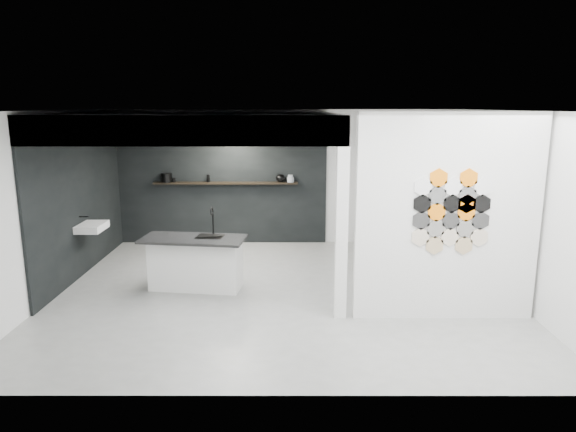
# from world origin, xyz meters

# --- Properties ---
(floor) EXTENTS (7.00, 6.00, 0.01)m
(floor) POSITION_xyz_m (0.00, 0.00, -0.01)
(floor) COLOR gray
(partition_panel) EXTENTS (2.45, 0.15, 2.80)m
(partition_panel) POSITION_xyz_m (2.23, -1.00, 1.40)
(partition_panel) COLOR silver
(partition_panel) RESTS_ON floor
(bay_clad_back) EXTENTS (4.40, 0.04, 2.35)m
(bay_clad_back) POSITION_xyz_m (-1.30, 2.97, 1.18)
(bay_clad_back) COLOR black
(bay_clad_back) RESTS_ON floor
(bay_clad_left) EXTENTS (0.04, 4.00, 2.35)m
(bay_clad_left) POSITION_xyz_m (-3.47, 1.00, 1.18)
(bay_clad_left) COLOR black
(bay_clad_left) RESTS_ON floor
(bulkhead) EXTENTS (4.40, 4.00, 0.40)m
(bulkhead) POSITION_xyz_m (-1.30, 1.00, 2.55)
(bulkhead) COLOR silver
(bulkhead) RESTS_ON corner_column
(corner_column) EXTENTS (0.16, 0.16, 2.35)m
(corner_column) POSITION_xyz_m (0.82, -1.00, 1.18)
(corner_column) COLOR silver
(corner_column) RESTS_ON floor
(fascia_beam) EXTENTS (4.40, 0.16, 0.40)m
(fascia_beam) POSITION_xyz_m (-1.30, -0.92, 2.55)
(fascia_beam) COLOR silver
(fascia_beam) RESTS_ON corner_column
(wall_basin) EXTENTS (0.40, 0.60, 0.12)m
(wall_basin) POSITION_xyz_m (-3.24, 0.80, 0.85)
(wall_basin) COLOR silver
(wall_basin) RESTS_ON bay_clad_left
(display_shelf) EXTENTS (3.00, 0.15, 0.04)m
(display_shelf) POSITION_xyz_m (-1.20, 2.87, 1.30)
(display_shelf) COLOR black
(display_shelf) RESTS_ON bay_clad_back
(kitchen_island) EXTENTS (1.69, 0.91, 1.30)m
(kitchen_island) POSITION_xyz_m (-1.37, 0.13, 0.44)
(kitchen_island) COLOR silver
(kitchen_island) RESTS_ON floor
(stockpot) EXTENTS (0.26, 0.26, 0.18)m
(stockpot) POSITION_xyz_m (-2.42, 2.87, 1.41)
(stockpot) COLOR black
(stockpot) RESTS_ON display_shelf
(kettle) EXTENTS (0.24, 0.24, 0.17)m
(kettle) POSITION_xyz_m (-0.06, 2.87, 1.40)
(kettle) COLOR black
(kettle) RESTS_ON display_shelf
(glass_bowl) EXTENTS (0.18, 0.18, 0.11)m
(glass_bowl) POSITION_xyz_m (0.15, 2.87, 1.37)
(glass_bowl) COLOR gray
(glass_bowl) RESTS_ON display_shelf
(glass_vase) EXTENTS (0.14, 0.14, 0.15)m
(glass_vase) POSITION_xyz_m (0.15, 2.87, 1.40)
(glass_vase) COLOR gray
(glass_vase) RESTS_ON display_shelf
(bottle_dark) EXTENTS (0.07, 0.07, 0.16)m
(bottle_dark) POSITION_xyz_m (-1.56, 2.87, 1.40)
(bottle_dark) COLOR black
(bottle_dark) RESTS_ON display_shelf
(utensil_cup) EXTENTS (0.08, 0.08, 0.09)m
(utensil_cup) POSITION_xyz_m (-2.27, 2.87, 1.36)
(utensil_cup) COLOR black
(utensil_cup) RESTS_ON display_shelf
(hex_tile_cluster) EXTENTS (1.04, 0.02, 1.16)m
(hex_tile_cluster) POSITION_xyz_m (2.26, -1.09, 1.50)
(hex_tile_cluster) COLOR beige
(hex_tile_cluster) RESTS_ON partition_panel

